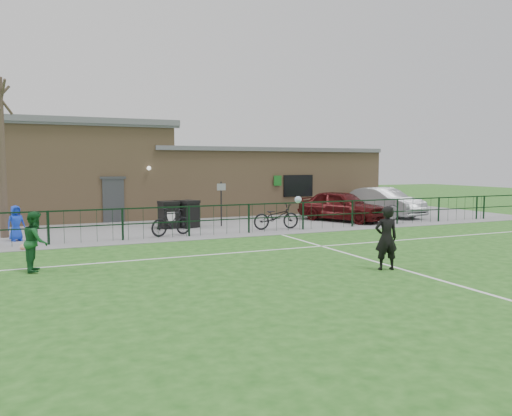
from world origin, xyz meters
name	(u,v)px	position (x,y,z in m)	size (l,w,h in m)	color
ground	(336,275)	(0.00, 0.00, 0.00)	(90.00, 90.00, 0.00)	#215519
paving_strip	(188,220)	(0.00, 13.50, 0.01)	(34.00, 13.00, 0.02)	slate
pitch_line_touch	(227,235)	(0.00, 7.80, 0.00)	(28.00, 0.10, 0.01)	white
pitch_line_mid	(268,250)	(0.00, 4.00, 0.00)	(28.00, 0.10, 0.01)	white
pitch_line_perp	(400,269)	(2.00, 0.00, 0.00)	(0.10, 16.00, 0.01)	white
perimeter_fence	(226,220)	(0.00, 8.00, 0.60)	(28.00, 0.10, 1.20)	black
bare_tree	(1,159)	(-8.00, 10.50, 3.00)	(0.30, 0.30, 6.00)	#443429
wheelie_bin_left	(169,216)	(-1.62, 10.77, 0.56)	(0.72, 0.81, 1.08)	black
wheelie_bin_right	(187,215)	(-0.81, 10.65, 0.57)	(0.73, 0.83, 1.11)	black
sign_post	(221,204)	(0.70, 10.48, 1.02)	(0.06, 0.06, 2.00)	black
car_maroon	(342,206)	(6.79, 10.04, 0.77)	(1.77, 4.40, 1.50)	#430C0D
car_silver	(383,202)	(10.05, 11.02, 0.78)	(1.62, 4.64, 1.53)	#94979B
bicycle_d	(171,222)	(-2.08, 8.43, 0.56)	(0.51, 1.80, 1.08)	black
bicycle_e	(276,217)	(2.51, 8.57, 0.56)	(0.71, 2.04, 1.07)	black
spectator_child	(16,223)	(-7.55, 9.36, 0.66)	(0.63, 0.41, 1.29)	blue
goalkeeper_kick	(384,237)	(1.56, 0.13, 0.87)	(1.21, 3.86, 1.77)	black
outfield_player	(36,241)	(-6.89, 3.59, 0.78)	(0.76, 0.59, 1.57)	#185627
ball_ground	(23,247)	(-7.29, 7.24, 0.10)	(0.20, 0.20, 0.20)	silver
clubhouse	(156,175)	(-0.88, 16.50, 2.22)	(24.25, 5.40, 4.96)	#A2815A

